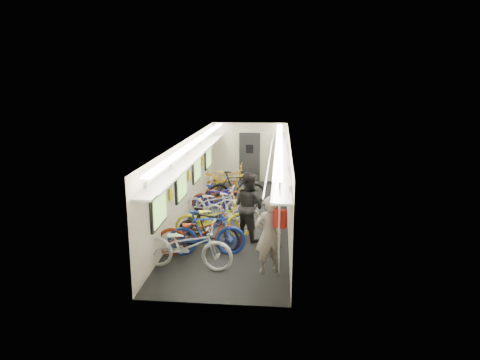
% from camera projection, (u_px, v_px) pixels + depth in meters
% --- Properties ---
extents(train_car_shell, '(10.00, 10.00, 10.00)m').
position_uv_depth(train_car_shell, '(228.00, 160.00, 13.19)').
color(train_car_shell, black).
rests_on(train_car_shell, ground).
extents(bicycle_0, '(2.13, 0.93, 1.09)m').
position_uv_depth(bicycle_0, '(187.00, 245.00, 9.36)').
color(bicycle_0, silver).
rests_on(bicycle_0, ground).
extents(bicycle_1, '(1.92, 0.77, 1.12)m').
position_uv_depth(bicycle_1, '(207.00, 233.00, 10.07)').
color(bicycle_1, navy).
rests_on(bicycle_1, ground).
extents(bicycle_2, '(2.17, 1.18, 1.08)m').
position_uv_depth(bicycle_2, '(200.00, 233.00, 10.15)').
color(bicycle_2, maroon).
rests_on(bicycle_2, ground).
extents(bicycle_3, '(1.80, 1.05, 1.04)m').
position_uv_depth(bicycle_3, '(208.00, 229.00, 10.47)').
color(bicycle_3, black).
rests_on(bicycle_3, ground).
extents(bicycle_4, '(2.11, 1.03, 1.06)m').
position_uv_depth(bicycle_4, '(214.00, 219.00, 11.18)').
color(bicycle_4, yellow).
rests_on(bicycle_4, ground).
extents(bicycle_5, '(1.71, 0.82, 0.99)m').
position_uv_depth(bicycle_5, '(232.00, 211.00, 12.00)').
color(bicycle_5, '#BABABC').
rests_on(bicycle_5, ground).
extents(bicycle_6, '(1.94, 0.80, 1.00)m').
position_uv_depth(bicycle_6, '(216.00, 203.00, 12.75)').
color(bicycle_6, silver).
rests_on(bicycle_6, ground).
extents(bicycle_7, '(1.70, 0.94, 0.98)m').
position_uv_depth(bicycle_7, '(217.00, 201.00, 12.93)').
color(bicycle_7, navy).
rests_on(bicycle_7, ground).
extents(bicycle_8, '(1.85, 1.20, 0.92)m').
position_uv_depth(bicycle_8, '(218.00, 196.00, 13.68)').
color(bicycle_8, maroon).
rests_on(bicycle_8, ground).
extents(bicycle_9, '(2.01, 0.95, 1.17)m').
position_uv_depth(bicycle_9, '(236.00, 188.00, 14.14)').
color(bicycle_9, black).
rests_on(bicycle_9, ground).
extents(bicycle_10, '(2.04, 0.75, 1.06)m').
position_uv_depth(bicycle_10, '(227.00, 178.00, 15.88)').
color(bicycle_10, gold).
rests_on(bicycle_10, ground).
extents(passenger_near, '(0.73, 0.61, 1.70)m').
position_uv_depth(passenger_near, '(269.00, 235.00, 9.14)').
color(passenger_near, gray).
rests_on(passenger_near, ground).
extents(passenger_mid, '(1.11, 1.08, 1.80)m').
position_uv_depth(passenger_mid, '(249.00, 206.00, 11.06)').
color(passenger_mid, black).
rests_on(passenger_mid, ground).
extents(backpack, '(0.29, 0.21, 0.38)m').
position_uv_depth(backpack, '(280.00, 219.00, 8.85)').
color(backpack, '#A21210').
rests_on(backpack, passenger_near).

